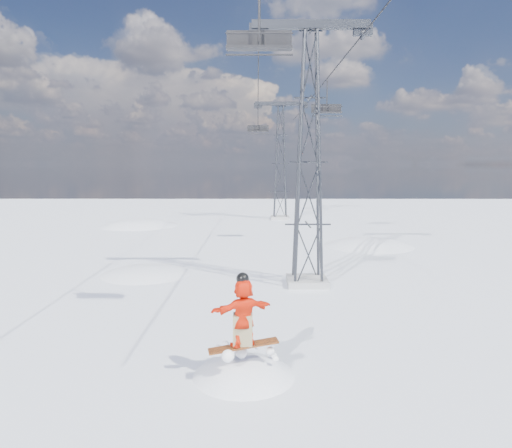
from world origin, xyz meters
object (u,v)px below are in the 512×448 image
object	(u,v)px
lift_tower_near	(309,163)
lift_chair_near	(259,41)
snowboarder_jump	(244,434)
lift_tower_far	(280,164)

from	to	relation	value
lift_tower_near	lift_chair_near	xyz separation A→B (m)	(-2.20, -6.33, 3.48)
lift_tower_near	lift_chair_near	bearing A→B (deg)	-109.16
lift_chair_near	snowboarder_jump	bearing A→B (deg)	-98.43
snowboarder_jump	lift_tower_far	bearing A→B (deg)	85.63
lift_tower_near	lift_chair_near	size ratio (longest dim) A/B	4.81
lift_tower_near	lift_chair_near	world-z (taller)	lift_tower_near
lift_tower_far	lift_chair_near	bearing A→B (deg)	-94.02
lift_tower_far	snowboarder_jump	bearing A→B (deg)	-94.37
lift_tower_far	snowboarder_jump	size ratio (longest dim) A/B	1.70
lift_tower_near	snowboarder_jump	world-z (taller)	lift_tower_near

